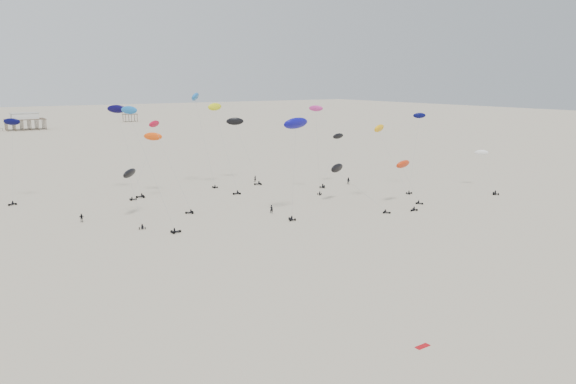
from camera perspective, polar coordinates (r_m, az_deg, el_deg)
ground_plane at (r=212.72m, az=-16.62°, el=3.17°), size 900.00×900.00×0.00m
pavilion_main at (r=356.66m, az=-25.13°, el=6.41°), size 21.00×13.00×9.80m
pavilion_small at (r=401.22m, az=-15.75°, el=7.39°), size 9.00×7.00×8.00m
rig_1 at (r=156.45m, az=19.56°, el=2.23°), size 9.17×12.74×13.96m
rig_2 at (r=130.15m, az=-12.47°, el=4.37°), size 5.24×16.74×22.36m
rig_3 at (r=141.06m, az=2.95°, el=6.35°), size 3.41×5.29×22.47m
rig_4 at (r=131.37m, az=5.52°, el=1.98°), size 5.76×17.79×16.55m
rig_5 at (r=153.55m, az=4.58°, el=3.95°), size 9.98×4.60×14.56m
rig_6 at (r=132.60m, az=11.81°, el=2.27°), size 6.90×5.01×10.66m
rig_7 at (r=110.94m, az=-14.22°, el=3.75°), size 7.12×12.40×24.33m
rig_8 at (r=149.71m, az=-9.19°, el=8.56°), size 7.01×6.13×25.55m
rig_9 at (r=157.96m, az=-4.92°, el=5.86°), size 6.33×10.85×18.66m
rig_10 at (r=131.18m, az=9.85°, el=4.97°), size 4.94×13.79×19.79m
rig_11 at (r=148.78m, az=12.89°, el=5.16°), size 8.91×5.76×20.35m
rig_12 at (r=144.26m, az=-26.25°, el=4.26°), size 5.06×4.64×20.12m
rig_13 at (r=144.53m, az=-16.50°, el=6.24°), size 6.57×9.68×22.76m
rig_14 at (r=142.93m, az=-13.82°, el=4.69°), size 10.20×6.26×16.37m
rig_15 at (r=115.50m, az=0.75°, el=6.09°), size 6.83×4.80×21.43m
rig_16 at (r=118.98m, az=-15.62°, el=1.04°), size 4.94×12.54×12.21m
rig_17 at (r=147.20m, az=-6.94°, el=6.58°), size 4.74×12.31×23.20m
spectator_0 at (r=122.36m, az=-1.68°, el=-2.18°), size 0.98×0.96×2.24m
spectator_1 at (r=156.61m, az=6.16°, el=0.77°), size 1.29×1.22×2.31m
spectator_2 at (r=122.39m, az=-20.22°, el=-2.89°), size 1.35×0.89×2.11m
spectator_3 at (r=159.84m, az=-3.36°, el=1.03°), size 0.78×0.55×2.10m
grounded_kite_b at (r=65.36m, az=13.51°, el=-15.03°), size 1.83×0.77×0.07m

